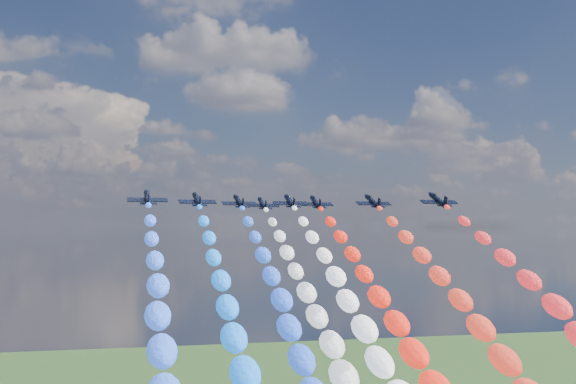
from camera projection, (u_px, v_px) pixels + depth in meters
name	position (u px, v px, depth m)	size (l,w,h in m)	color
jet_0	(148.00, 198.00, 151.30)	(8.33, 11.17, 2.46)	black
jet_1	(197.00, 200.00, 162.86)	(8.33, 11.17, 2.46)	black
trail_1	(238.00, 370.00, 107.19)	(5.56, 108.64, 56.51)	#1470FF
jet_2	(239.00, 202.00, 174.66)	(8.33, 11.17, 2.46)	black
trail_2	(296.00, 356.00, 118.98)	(5.56, 108.64, 56.51)	blue
jet_3	(290.00, 202.00, 172.98)	(8.33, 11.17, 2.46)	black
trail_3	(372.00, 358.00, 117.30)	(5.56, 108.64, 56.51)	white
jet_4	(263.00, 204.00, 189.54)	(8.33, 11.17, 2.46)	black
trail_4	(323.00, 342.00, 133.86)	(5.56, 108.64, 56.51)	white
jet_5	(316.00, 203.00, 180.31)	(8.33, 11.17, 2.46)	black
trail_5	(404.00, 350.00, 124.63)	(5.56, 108.64, 56.51)	red
jet_6	(373.00, 202.00, 174.44)	(8.33, 11.17, 2.46)	black
trail_6	(492.00, 356.00, 118.77)	(5.56, 108.64, 56.51)	red
jet_7	(438.00, 200.00, 164.02)	(8.33, 11.17, 2.46)	black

